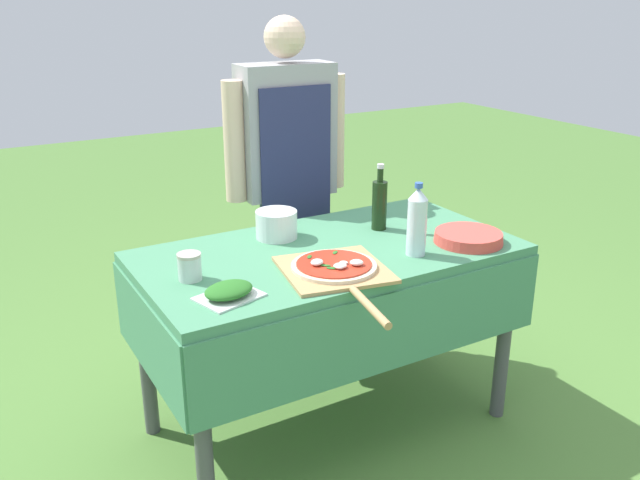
{
  "coord_description": "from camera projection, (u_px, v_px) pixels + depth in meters",
  "views": [
    {
      "loc": [
        -1.16,
        -1.93,
        1.59
      ],
      "look_at": [
        -0.04,
        0.0,
        0.77
      ],
      "focal_mm": 38.0,
      "sensor_mm": 36.0,
      "label": 1
    }
  ],
  "objects": [
    {
      "name": "plate_stack",
      "position": [
        468.0,
        237.0,
        2.46
      ],
      "size": [
        0.25,
        0.25,
        0.04
      ],
      "color": "#DB4C42",
      "rests_on": "prep_table"
    },
    {
      "name": "mixing_tub",
      "position": [
        277.0,
        224.0,
        2.5
      ],
      "size": [
        0.15,
        0.15,
        0.1
      ],
      "primitive_type": "cylinder",
      "color": "silver",
      "rests_on": "prep_table"
    },
    {
      "name": "prep_table",
      "position": [
        329.0,
        276.0,
        2.44
      ],
      "size": [
        1.36,
        0.72,
        0.73
      ],
      "color": "#478960",
      "rests_on": "ground"
    },
    {
      "name": "person_cook",
      "position": [
        287.0,
        164.0,
        2.93
      ],
      "size": [
        0.56,
        0.19,
        1.5
      ],
      "rotation": [
        0.0,
        0.0,
        3.11
      ],
      "color": "#333D56",
      "rests_on": "ground"
    },
    {
      "name": "pizza_on_peel",
      "position": [
        336.0,
        269.0,
        2.19
      ],
      "size": [
        0.39,
        0.61,
        0.05
      ],
      "rotation": [
        0.0,
        0.0,
        -0.19
      ],
      "color": "tan",
      "rests_on": "prep_table"
    },
    {
      "name": "ground_plane",
      "position": [
        328.0,
        422.0,
        2.66
      ],
      "size": [
        12.0,
        12.0,
        0.0
      ],
      "primitive_type": "plane",
      "color": "#517F38"
    },
    {
      "name": "water_bottle",
      "position": [
        417.0,
        221.0,
        2.31
      ],
      "size": [
        0.07,
        0.07,
        0.26
      ],
      "color": "silver",
      "rests_on": "prep_table"
    },
    {
      "name": "herb_container",
      "position": [
        229.0,
        291.0,
        2.01
      ],
      "size": [
        0.21,
        0.18,
        0.04
      ],
      "rotation": [
        0.0,
        0.0,
        0.27
      ],
      "color": "silver",
      "rests_on": "prep_table"
    },
    {
      "name": "sauce_jar",
      "position": [
        190.0,
        268.0,
        2.14
      ],
      "size": [
        0.08,
        0.08,
        0.09
      ],
      "color": "silver",
      "rests_on": "prep_table"
    },
    {
      "name": "oil_bottle",
      "position": [
        379.0,
        204.0,
        2.57
      ],
      "size": [
        0.06,
        0.06,
        0.26
      ],
      "color": "black",
      "rests_on": "prep_table"
    }
  ]
}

